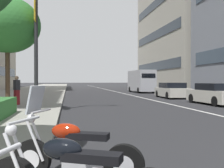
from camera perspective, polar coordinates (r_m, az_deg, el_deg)
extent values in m
cube|color=gray|center=(32.04, -18.60, -1.94)|extent=(160.00, 9.56, 0.15)
cube|color=silver|center=(37.21, 0.84, -1.65)|extent=(110.00, 0.16, 0.01)
cube|color=black|center=(2.96, -4.27, -15.23)|extent=(0.47, 0.67, 0.10)
ellipsoid|color=black|center=(3.08, -10.59, -13.47)|extent=(0.41, 0.52, 0.24)
cylinder|color=silver|center=(3.33, -19.97, -15.13)|extent=(0.17, 0.31, 0.64)
cylinder|color=silver|center=(3.44, -18.57, -14.60)|extent=(0.17, 0.31, 0.64)
cylinder|color=silver|center=(3.25, -18.12, -7.34)|extent=(0.56, 0.28, 0.04)
sphere|color=silver|center=(3.37, -20.69, -9.12)|extent=(0.14, 0.14, 0.14)
cylinder|color=black|center=(4.58, -16.60, -14.98)|extent=(0.33, 0.61, 0.61)
cylinder|color=silver|center=(4.58, -16.60, -14.98)|extent=(0.23, 0.33, 0.30)
cylinder|color=black|center=(4.10, 2.61, -16.81)|extent=(0.33, 0.61, 0.61)
cylinder|color=silver|center=(4.10, 2.61, -16.81)|extent=(0.23, 0.33, 0.30)
cube|color=silver|center=(4.29, -7.57, -16.25)|extent=(0.38, 0.45, 0.28)
cube|color=black|center=(4.13, -5.19, -10.96)|extent=(0.44, 0.68, 0.10)
ellipsoid|color=#991E0A|center=(4.23, -9.78, -9.85)|extent=(0.39, 0.52, 0.24)
cylinder|color=silver|center=(4.41, -16.13, -11.49)|extent=(0.16, 0.31, 0.64)
cylinder|color=silver|center=(4.53, -15.28, -11.16)|extent=(0.16, 0.31, 0.64)
cylinder|color=silver|center=(4.36, -14.79, -5.57)|extent=(0.57, 0.25, 0.04)
sphere|color=silver|center=(4.46, -16.86, -6.99)|extent=(0.14, 0.14, 0.14)
cube|color=#B2BCC6|center=(4.39, -15.96, -3.17)|extent=(0.45, 0.27, 0.44)
cylinder|color=silver|center=(4.37, -3.29, -17.39)|extent=(0.34, 0.67, 0.16)
cube|color=beige|center=(18.65, 20.92, -2.41)|extent=(4.34, 1.95, 0.77)
cube|color=black|center=(18.52, 21.13, -0.55)|extent=(2.39, 1.73, 0.44)
cylinder|color=black|center=(19.46, 16.67, -2.93)|extent=(0.63, 0.25, 0.62)
cylinder|color=black|center=(20.28, 20.68, -2.80)|extent=(0.63, 0.25, 0.62)
cylinder|color=black|center=(17.05, 21.20, -3.47)|extent=(0.63, 0.25, 0.62)
cube|color=beige|center=(24.39, 12.60, -1.68)|extent=(4.36, 2.00, 0.75)
cube|color=black|center=(24.30, 12.68, -0.26)|extent=(2.41, 1.79, 0.46)
cylinder|color=black|center=(25.47, 9.68, -2.06)|extent=(0.63, 0.24, 0.62)
cylinder|color=black|center=(26.03, 13.29, -2.01)|extent=(0.63, 0.24, 0.62)
cylinder|color=black|center=(22.78, 11.81, -2.39)|extent=(0.63, 0.24, 0.62)
cylinder|color=black|center=(23.41, 15.78, -2.32)|extent=(0.63, 0.24, 0.62)
cube|color=#B7B7BC|center=(34.93, 6.21, 0.71)|extent=(6.00, 2.23, 2.63)
cube|color=black|center=(32.13, 7.79, 1.74)|extent=(0.10, 1.72, 0.56)
cylinder|color=black|center=(36.63, 3.89, -1.13)|extent=(0.73, 0.28, 0.72)
cylinder|color=black|center=(37.15, 6.63, -1.11)|extent=(0.73, 0.28, 0.72)
cylinder|color=black|center=(32.75, 5.73, -1.35)|extent=(0.73, 0.28, 0.72)
cylinder|color=black|center=(33.33, 8.76, -1.32)|extent=(0.73, 0.28, 0.72)
cylinder|color=#232326|center=(13.53, -15.89, 13.36)|extent=(0.18, 0.18, 8.71)
cube|color=gold|center=(13.27, -16.08, 15.04)|extent=(0.56, 0.03, 1.10)
cube|color=gold|center=(13.94, -15.73, 14.33)|extent=(0.56, 0.03, 1.10)
cylinder|color=#473323|center=(14.21, -21.33, 0.97)|extent=(0.22, 0.22, 2.93)
ellipsoid|color=#2D6B2D|center=(14.47, -21.38, 11.61)|extent=(3.22, 3.22, 2.74)
cube|color=maroon|center=(16.46, -19.61, -2.68)|extent=(0.40, 0.38, 0.85)
cube|color=#2D2D33|center=(16.43, -19.62, -0.19)|extent=(0.48, 0.44, 0.58)
sphere|color=tan|center=(16.43, -19.63, 1.23)|extent=(0.23, 0.23, 0.23)
cube|color=#2D3842|center=(48.84, 9.18, 3.77)|extent=(22.17, 0.08, 1.50)
cube|color=#2D3842|center=(49.45, 9.19, 10.23)|extent=(22.17, 0.08, 1.50)
cube|color=#2D3842|center=(50.67, 9.20, 16.45)|extent=(22.17, 0.08, 1.50)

